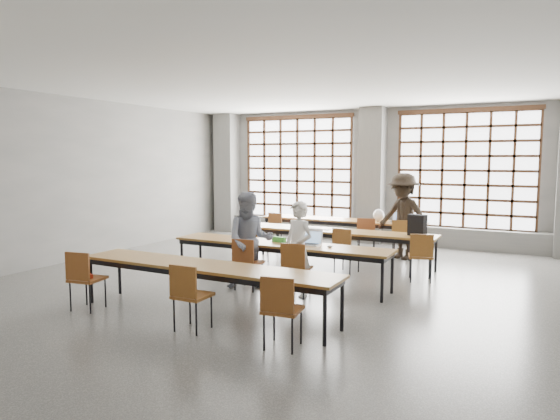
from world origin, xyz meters
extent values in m
plane|color=#4A4A47|center=(0.00, 0.00, 0.00)|extent=(11.00, 11.00, 0.00)
plane|color=silver|center=(0.00, 0.00, 3.50)|extent=(11.00, 11.00, 0.00)
plane|color=#626260|center=(0.00, 5.50, 1.75)|extent=(10.00, 0.00, 10.00)
plane|color=#626260|center=(-5.00, 0.00, 1.75)|extent=(0.00, 11.00, 11.00)
cube|color=#585855|center=(-4.50, 5.22, 1.75)|extent=(0.60, 0.55, 3.50)
cube|color=#585855|center=(0.00, 5.22, 1.75)|extent=(0.60, 0.55, 3.50)
cube|color=white|center=(-2.25, 5.48, 1.90)|extent=(3.20, 0.02, 2.80)
cube|color=black|center=(-2.25, 5.40, 1.90)|extent=(3.20, 0.05, 2.80)
cube|color=black|center=(-2.25, 5.40, 0.45)|extent=(3.32, 0.07, 0.10)
cube|color=black|center=(-2.25, 5.40, 3.35)|extent=(3.32, 0.07, 0.10)
cube|color=white|center=(2.25, 5.48, 1.90)|extent=(3.20, 0.02, 2.80)
cube|color=black|center=(2.25, 5.40, 1.90)|extent=(3.20, 0.05, 2.80)
cube|color=black|center=(2.25, 5.40, 0.45)|extent=(3.32, 0.07, 0.10)
cube|color=black|center=(2.25, 5.40, 3.35)|extent=(3.32, 0.07, 0.10)
cube|color=#585855|center=(0.00, 5.30, 0.25)|extent=(9.80, 0.35, 0.50)
cube|color=brown|center=(-0.35, 3.92, 0.71)|extent=(4.00, 0.70, 0.04)
cube|color=black|center=(-0.35, 3.92, 0.65)|extent=(3.90, 0.64, 0.08)
cylinder|color=black|center=(-2.27, 3.63, 0.34)|extent=(0.05, 0.05, 0.69)
cylinder|color=black|center=(-2.27, 4.21, 0.34)|extent=(0.05, 0.05, 0.69)
cylinder|color=black|center=(1.57, 3.63, 0.34)|extent=(0.05, 0.05, 0.69)
cylinder|color=black|center=(1.57, 4.21, 0.34)|extent=(0.05, 0.05, 0.69)
cube|color=brown|center=(0.22, 2.14, 0.71)|extent=(4.00, 0.70, 0.04)
cube|color=black|center=(0.22, 2.14, 0.65)|extent=(3.90, 0.64, 0.08)
cylinder|color=black|center=(-1.70, 1.85, 0.34)|extent=(0.05, 0.05, 0.69)
cylinder|color=black|center=(-1.70, 2.43, 0.34)|extent=(0.05, 0.05, 0.69)
cylinder|color=black|center=(2.14, 1.85, 0.34)|extent=(0.05, 0.05, 0.69)
cylinder|color=black|center=(2.14, 2.43, 0.34)|extent=(0.05, 0.05, 0.69)
cube|color=brown|center=(-0.13, 0.23, 0.71)|extent=(4.00, 0.70, 0.04)
cube|color=black|center=(-0.13, 0.23, 0.65)|extent=(3.90, 0.64, 0.08)
cylinder|color=black|center=(-2.05, -0.06, 0.34)|extent=(0.05, 0.05, 0.69)
cylinder|color=black|center=(-2.05, 0.52, 0.34)|extent=(0.05, 0.05, 0.69)
cylinder|color=black|center=(1.79, -0.06, 0.34)|extent=(0.05, 0.05, 0.69)
cylinder|color=black|center=(1.79, 0.52, 0.34)|extent=(0.05, 0.05, 0.69)
cube|color=brown|center=(-0.23, -1.82, 0.71)|extent=(4.00, 0.70, 0.04)
cube|color=black|center=(-0.23, -1.82, 0.65)|extent=(3.90, 0.64, 0.08)
cylinder|color=black|center=(-2.15, -2.11, 0.34)|extent=(0.05, 0.05, 0.69)
cylinder|color=black|center=(-2.15, -1.53, 0.34)|extent=(0.05, 0.05, 0.69)
cylinder|color=black|center=(1.69, -2.11, 0.34)|extent=(0.05, 0.05, 0.69)
cylinder|color=black|center=(1.69, -1.53, 0.34)|extent=(0.05, 0.05, 0.69)
cube|color=brown|center=(-1.75, 3.37, 0.45)|extent=(0.48, 0.48, 0.04)
cube|color=brown|center=(-1.78, 3.18, 0.68)|extent=(0.40, 0.09, 0.40)
cylinder|color=black|center=(-1.75, 3.37, 0.23)|extent=(0.02, 0.02, 0.45)
cube|color=brown|center=(0.45, 3.37, 0.45)|extent=(0.51, 0.51, 0.04)
cube|color=brown|center=(0.50, 3.18, 0.68)|extent=(0.40, 0.12, 0.40)
cylinder|color=black|center=(0.45, 3.37, 0.23)|extent=(0.02, 0.02, 0.45)
cube|color=brown|center=(1.25, 3.37, 0.45)|extent=(0.48, 0.48, 0.04)
cube|color=brown|center=(1.28, 3.18, 0.68)|extent=(0.40, 0.10, 0.40)
cylinder|color=black|center=(1.25, 3.37, 0.23)|extent=(0.02, 0.02, 0.45)
cube|color=brown|center=(-1.38, 1.59, 0.45)|extent=(0.48, 0.48, 0.04)
cube|color=brown|center=(-1.41, 1.39, 0.68)|extent=(0.40, 0.09, 0.40)
cylinder|color=black|center=(-1.38, 1.59, 0.23)|extent=(0.02, 0.02, 0.45)
cube|color=brown|center=(0.62, 1.59, 0.45)|extent=(0.48, 0.48, 0.04)
cube|color=brown|center=(0.59, 1.39, 0.68)|extent=(0.40, 0.09, 0.40)
cylinder|color=black|center=(0.62, 1.59, 0.23)|extent=(0.02, 0.02, 0.45)
cube|color=brown|center=(2.02, 1.59, 0.45)|extent=(0.52, 0.52, 0.04)
cube|color=brown|center=(2.08, 1.40, 0.68)|extent=(0.39, 0.14, 0.40)
cylinder|color=black|center=(2.02, 1.59, 0.23)|extent=(0.02, 0.02, 0.45)
cube|color=brown|center=(-0.43, -0.32, 0.45)|extent=(0.44, 0.44, 0.04)
cube|color=brown|center=(-0.42, -0.52, 0.68)|extent=(0.40, 0.05, 0.40)
cylinder|color=black|center=(-0.43, -0.32, 0.23)|extent=(0.02, 0.02, 0.45)
cube|color=brown|center=(0.47, -0.32, 0.45)|extent=(0.47, 0.47, 0.04)
cube|color=brown|center=(0.49, -0.52, 0.68)|extent=(0.40, 0.08, 0.40)
cylinder|color=black|center=(0.47, -0.32, 0.23)|extent=(0.02, 0.02, 0.45)
cube|color=brown|center=(-1.93, -2.37, 0.45)|extent=(0.48, 0.48, 0.04)
cube|color=brown|center=(-1.90, -2.57, 0.68)|extent=(0.40, 0.09, 0.40)
cylinder|color=black|center=(-1.93, -2.37, 0.23)|extent=(0.02, 0.02, 0.45)
cube|color=brown|center=(-0.03, -2.37, 0.45)|extent=(0.43, 0.43, 0.04)
cube|color=brown|center=(-0.03, -2.57, 0.68)|extent=(0.40, 0.04, 0.40)
cylinder|color=black|center=(-0.03, -2.37, 0.23)|extent=(0.02, 0.02, 0.45)
cube|color=brown|center=(1.27, -2.37, 0.45)|extent=(0.47, 0.47, 0.04)
cube|color=brown|center=(1.30, -2.57, 0.68)|extent=(0.40, 0.09, 0.40)
cylinder|color=black|center=(1.27, -2.37, 0.23)|extent=(0.02, 0.02, 0.45)
imported|color=white|center=(0.47, -0.27, 0.76)|extent=(0.64, 0.52, 1.52)
imported|color=#172245|center=(-0.43, -0.27, 0.82)|extent=(1.00, 0.93, 1.64)
imported|color=black|center=(1.25, 3.42, 0.94)|extent=(1.39, 1.10, 1.88)
cube|color=#B0B1B5|center=(0.42, 0.28, 0.74)|extent=(0.37, 0.28, 0.02)
cube|color=black|center=(0.42, 0.27, 0.75)|extent=(0.31, 0.19, 0.00)
cube|color=#B0B1B5|center=(0.41, 0.42, 0.86)|extent=(0.36, 0.08, 0.26)
cube|color=#93C7FF|center=(0.41, 0.41, 0.83)|extent=(0.31, 0.06, 0.21)
cube|color=#BABABF|center=(1.00, 3.97, 0.74)|extent=(0.39, 0.31, 0.02)
cube|color=black|center=(1.00, 3.96, 0.75)|extent=(0.32, 0.22, 0.00)
cube|color=#BABABF|center=(1.02, 4.11, 0.86)|extent=(0.37, 0.12, 0.26)
cube|color=#82A3E1|center=(1.02, 4.10, 0.83)|extent=(0.31, 0.09, 0.21)
ellipsoid|color=silver|center=(0.82, 0.21, 0.75)|extent=(0.11, 0.09, 0.04)
cube|color=#368F2E|center=(-0.18, 0.31, 0.78)|extent=(0.26, 0.12, 0.09)
cube|color=black|center=(0.05, 0.13, 0.74)|extent=(0.14, 0.09, 0.01)
cube|color=white|center=(-0.38, 2.19, 0.73)|extent=(0.32, 0.24, 0.00)
cube|color=white|center=(-0.08, 2.09, 0.73)|extent=(0.32, 0.24, 0.00)
cube|color=silver|center=(0.32, 2.14, 0.73)|extent=(0.30, 0.22, 0.00)
cube|color=black|center=(1.82, 2.19, 0.93)|extent=(0.35, 0.26, 0.40)
ellipsoid|color=white|center=(0.55, 3.97, 0.87)|extent=(0.32, 0.29, 0.29)
cube|color=maroon|center=(-1.93, -2.37, 0.50)|extent=(0.21, 0.14, 0.06)
camera|label=1|loc=(3.84, -7.40, 2.21)|focal=32.00mm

